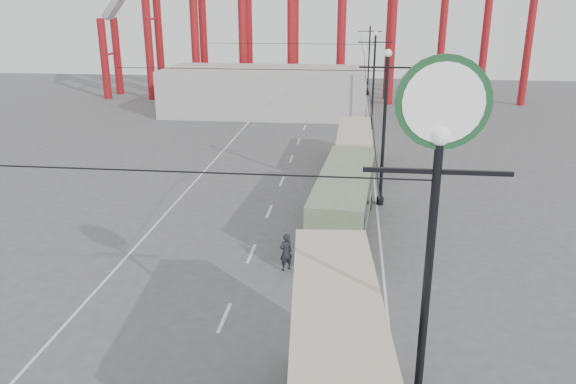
# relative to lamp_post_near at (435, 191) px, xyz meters

# --- Properties ---
(ground) EXTENTS (160.00, 160.00, 0.00)m
(ground) POSITION_rel_lamp_post_near_xyz_m (-5.60, 3.00, -7.86)
(ground) COLOR #505052
(ground) RESTS_ON ground
(road_markings) EXTENTS (12.52, 120.00, 0.01)m
(road_markings) POSITION_rel_lamp_post_near_xyz_m (-6.46, 22.70, -7.86)
(road_markings) COLOR silver
(road_markings) RESTS_ON ground
(lamp_post_near) EXTENTS (3.20, 0.44, 10.80)m
(lamp_post_near) POSITION_rel_lamp_post_near_xyz_m (0.00, 0.00, 0.00)
(lamp_post_near) COLOR black
(lamp_post_near) RESTS_ON ground
(lamp_post_mid) EXTENTS (3.20, 0.44, 9.32)m
(lamp_post_mid) POSITION_rel_lamp_post_near_xyz_m (0.00, 21.00, -3.18)
(lamp_post_mid) COLOR black
(lamp_post_mid) RESTS_ON ground
(lamp_post_far) EXTENTS (3.20, 0.44, 9.32)m
(lamp_post_far) POSITION_rel_lamp_post_near_xyz_m (0.00, 43.00, -3.18)
(lamp_post_far) COLOR black
(lamp_post_far) RESTS_ON ground
(lamp_post_distant) EXTENTS (3.20, 0.44, 9.32)m
(lamp_post_distant) POSITION_rel_lamp_post_near_xyz_m (0.00, 65.00, -3.18)
(lamp_post_distant) COLOR black
(lamp_post_distant) RESTS_ON ground
(fairground_shed) EXTENTS (22.00, 10.00, 5.00)m
(fairground_shed) POSITION_rel_lamp_post_near_xyz_m (-11.60, 50.00, -5.36)
(fairground_shed) COLOR #ACABA6
(fairground_shed) RESTS_ON ground
(double_decker_bus) EXTENTS (2.96, 9.08, 4.79)m
(double_decker_bus) POSITION_rel_lamp_post_near_xyz_m (-2.08, 0.49, -5.18)
(double_decker_bus) COLOR #3E4625
(double_decker_bus) RESTS_ON ground
(single_decker_green) EXTENTS (3.48, 11.69, 3.26)m
(single_decker_green) POSITION_rel_lamp_post_near_xyz_m (-2.13, 16.67, -6.02)
(single_decker_green) COLOR #637455
(single_decker_green) RESTS_ON ground
(single_decker_cream) EXTENTS (2.51, 9.67, 3.00)m
(single_decker_cream) POSITION_rel_lamp_post_near_xyz_m (-1.67, 28.80, -6.17)
(single_decker_cream) COLOR beige
(single_decker_cream) RESTS_ON ground
(pedestrian) EXTENTS (0.78, 0.75, 1.80)m
(pedestrian) POSITION_rel_lamp_post_near_xyz_m (-4.69, 11.46, -6.96)
(pedestrian) COLOR black
(pedestrian) RESTS_ON ground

